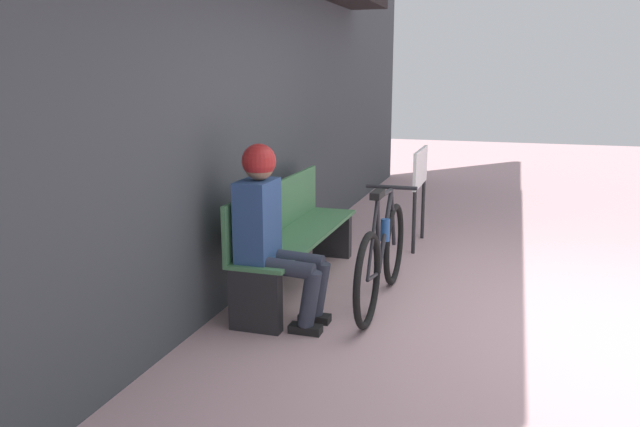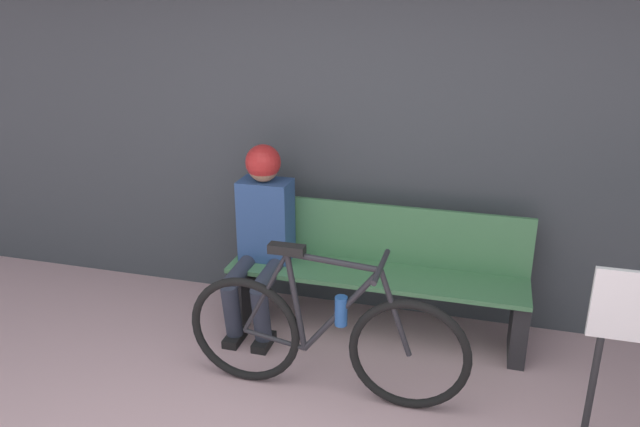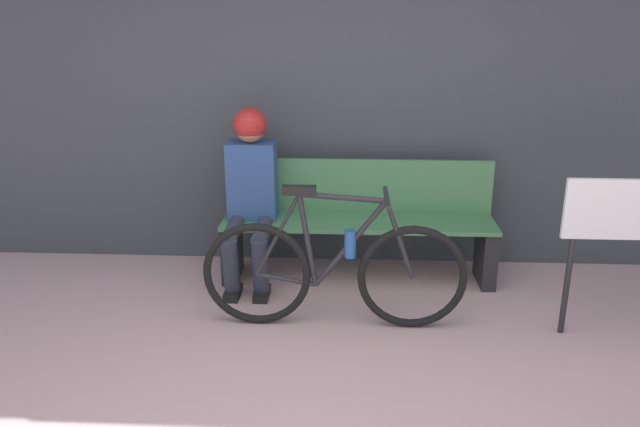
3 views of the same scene
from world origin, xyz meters
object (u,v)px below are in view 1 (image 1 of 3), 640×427
at_px(person_seated, 270,223).
at_px(signboard, 420,176).
at_px(park_bench_near, 293,237).
at_px(bicycle, 382,256).

height_order(person_seated, signboard, person_seated).
relative_size(park_bench_near, bicycle, 1.19).
distance_m(park_bench_near, person_seated, 0.82).
bearing_deg(person_seated, bicycle, -47.10).
height_order(bicycle, signboard, signboard).
relative_size(park_bench_near, person_seated, 1.55).
relative_size(bicycle, signboard, 1.66).
relative_size(person_seated, signboard, 1.28).
bearing_deg(signboard, bicycle, 179.33).
distance_m(bicycle, signboard, 1.73).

